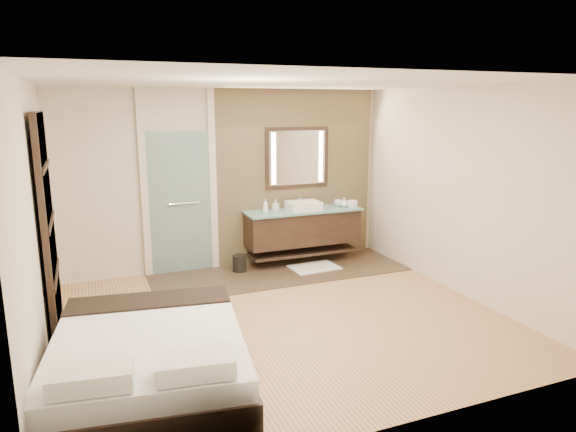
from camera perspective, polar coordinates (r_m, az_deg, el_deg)
name	(u,v)px	position (r m, az deg, el deg)	size (l,w,h in m)	color
floor	(282,319)	(6.16, -0.64, -11.34)	(5.00, 5.00, 0.00)	olive
tile_strip	(281,272)	(7.75, -0.82, -6.23)	(3.80, 1.30, 0.01)	#37291E
stone_wall	(296,176)	(8.18, 0.88, 4.44)	(2.60, 0.08, 2.70)	tan
vanity	(303,227)	(8.06, 1.67, -1.25)	(1.85, 0.55, 0.88)	black
mirror_unit	(297,158)	(8.09, 1.03, 6.50)	(1.06, 0.04, 0.96)	black
frosted_door	(180,197)	(7.68, -11.93, 2.11)	(1.10, 0.12, 2.70)	#A3CECB
shoji_partition	(48,226)	(6.00, -25.07, -0.99)	(0.06, 1.20, 2.40)	black
bed	(150,366)	(4.65, -15.11, -15.81)	(1.83, 2.16, 0.75)	black
bath_mat	(314,267)	(7.92, 2.95, -5.73)	(0.72, 0.50, 0.02)	silver
waste_bin	(240,264)	(7.76, -5.41, -5.29)	(0.21, 0.21, 0.26)	black
tissue_box	(352,204)	(8.27, 7.14, 1.38)	(0.12, 0.12, 0.10)	white
soap_bottle_a	(265,206)	(7.77, -2.52, 1.15)	(0.08, 0.08, 0.20)	white
soap_bottle_b	(275,205)	(7.88, -1.40, 1.21)	(0.08, 0.08, 0.17)	#B2B2B2
soap_bottle_c	(344,203)	(8.21, 6.26, 1.50)	(0.12, 0.12, 0.15)	#C1F2EF
cup	(338,203)	(8.29, 5.60, 1.45)	(0.13, 0.13, 0.10)	silver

